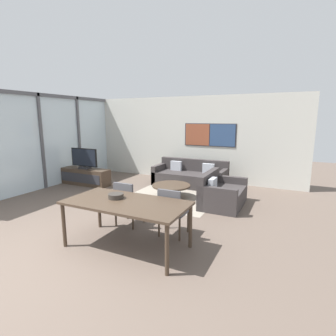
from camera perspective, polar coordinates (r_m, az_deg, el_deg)
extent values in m
plane|color=brown|center=(4.59, -27.27, -17.60)|extent=(24.00, 24.00, 0.00)
cube|color=silver|center=(8.99, 3.77, 6.41)|extent=(7.73, 0.06, 2.80)
cube|color=#2D2D33|center=(8.65, 9.06, 7.12)|extent=(1.71, 0.01, 0.74)
cube|color=brown|center=(8.77, 6.41, 7.24)|extent=(0.82, 0.02, 0.70)
cube|color=navy|center=(8.53, 11.75, 6.98)|extent=(0.82, 0.02, 0.70)
cube|color=silver|center=(8.60, -25.91, 5.14)|extent=(0.02, 5.97, 2.80)
cube|color=#515156|center=(8.57, -26.55, 14.14)|extent=(0.07, 5.97, 0.10)
cube|color=#515156|center=(8.57, -25.78, 5.14)|extent=(0.07, 0.08, 2.80)
cube|color=#515156|center=(9.57, -18.80, 6.13)|extent=(0.07, 0.08, 2.80)
cube|color=gray|center=(7.03, 0.70, -6.44)|extent=(2.33, 2.08, 0.01)
cube|color=#423326|center=(8.74, -17.57, -1.78)|extent=(1.69, 0.47, 0.52)
cube|color=#2D2D33|center=(8.57, -18.65, -2.08)|extent=(1.55, 0.01, 0.29)
cube|color=#2D2D33|center=(8.68, -17.67, 0.06)|extent=(0.36, 0.20, 0.05)
cube|color=#2D2D33|center=(8.67, -17.70, 0.48)|extent=(0.06, 0.03, 0.08)
cube|color=black|center=(8.63, -17.80, 2.22)|extent=(0.99, 0.04, 0.57)
cube|color=black|center=(8.61, -17.90, 2.19)|extent=(0.92, 0.01, 0.52)
cube|color=#383333|center=(8.18, 4.71, -2.50)|extent=(2.25, 0.90, 0.42)
cube|color=#383333|center=(8.47, 5.63, -0.72)|extent=(2.25, 0.16, 0.80)
cube|color=#383333|center=(8.58, -1.86, -1.22)|extent=(0.14, 0.90, 0.60)
cube|color=#383333|center=(7.85, 11.92, -2.59)|extent=(0.14, 0.90, 0.60)
cube|color=#B2B7C1|center=(8.48, 1.80, 0.50)|extent=(0.36, 0.12, 0.30)
cube|color=#B2B7C1|center=(8.11, 8.81, -0.11)|extent=(0.36, 0.12, 0.30)
cube|color=#383333|center=(6.51, 11.94, -6.22)|extent=(0.90, 1.36, 0.42)
cube|color=#383333|center=(6.55, 8.84, -4.27)|extent=(0.16, 1.36, 0.80)
cube|color=#383333|center=(5.92, 10.53, -7.00)|extent=(0.90, 0.14, 0.60)
cube|color=#383333|center=(7.06, 13.17, -4.16)|extent=(0.90, 0.14, 0.60)
cube|color=#B2B7C1|center=(6.18, 9.68, -3.59)|extent=(0.12, 0.36, 0.30)
cylinder|color=#423326|center=(7.03, 0.70, -6.36)|extent=(0.46, 0.46, 0.03)
cylinder|color=#423326|center=(6.99, 0.71, -5.24)|extent=(0.18, 0.18, 0.32)
cylinder|color=#423326|center=(6.94, 0.71, -3.83)|extent=(1.01, 1.01, 0.04)
cube|color=#423326|center=(4.28, -9.09, -7.48)|extent=(2.00, 0.99, 0.04)
cylinder|color=#423326|center=(4.70, -21.72, -11.49)|extent=(0.06, 0.06, 0.74)
cylinder|color=#423326|center=(3.65, -0.22, -17.39)|extent=(0.06, 0.06, 0.74)
cylinder|color=#423326|center=(5.28, -14.74, -8.59)|extent=(0.06, 0.06, 0.74)
cylinder|color=#423326|center=(4.37, 4.89, -12.46)|extent=(0.06, 0.06, 0.74)
cube|color=#4C4C51|center=(5.29, -8.34, -7.45)|extent=(0.46, 0.46, 0.06)
cube|color=#4C4C51|center=(5.06, -9.71, -5.55)|extent=(0.42, 0.05, 0.41)
cylinder|color=#423326|center=(5.33, -11.30, -10.12)|extent=(0.04, 0.04, 0.41)
cylinder|color=#423326|center=(5.11, -7.64, -10.93)|extent=(0.04, 0.04, 0.41)
cylinder|color=#423326|center=(5.63, -8.83, -8.87)|extent=(0.04, 0.04, 0.41)
cylinder|color=#423326|center=(5.42, -5.30, -9.56)|extent=(0.04, 0.04, 0.41)
cube|color=#4C4C51|center=(4.78, 1.28, -9.34)|extent=(0.46, 0.46, 0.06)
cube|color=#4C4C51|center=(4.53, 0.21, -7.36)|extent=(0.42, 0.05, 0.41)
cylinder|color=#423326|center=(4.78, -1.98, -12.40)|extent=(0.04, 0.04, 0.41)
cylinder|color=#423326|center=(4.63, 2.53, -13.24)|extent=(0.04, 0.04, 0.41)
cylinder|color=#423326|center=(5.11, 0.14, -10.81)|extent=(0.04, 0.04, 0.41)
cylinder|color=#423326|center=(4.97, 4.39, -11.52)|extent=(0.04, 0.04, 0.41)
cylinder|color=#332D28|center=(4.46, -11.27, -5.99)|extent=(0.25, 0.25, 0.08)
torus|color=#332D28|center=(4.45, -11.29, -5.60)|extent=(0.26, 0.26, 0.02)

